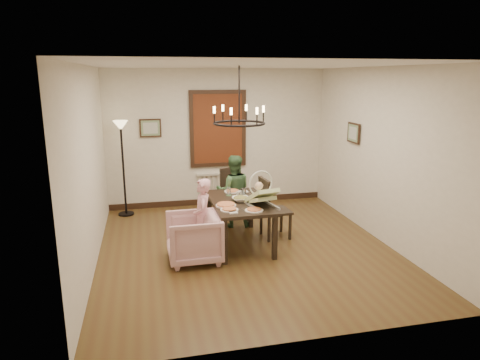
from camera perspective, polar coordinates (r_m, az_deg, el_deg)
name	(u,v)px	position (r m, az deg, el deg)	size (l,w,h in m)	color
room_shell	(241,157)	(6.79, 0.09, 3.11)	(4.51, 5.00, 2.81)	brown
dining_table	(239,206)	(6.81, -0.10, -3.47)	(0.87, 1.54, 0.72)	black
chair_far	(235,195)	(8.00, -0.61, -1.95)	(0.43, 0.43, 0.98)	black
chair_right	(276,207)	(7.16, 4.78, -3.67)	(0.46, 0.46, 1.04)	black
armchair	(194,238)	(6.32, -6.19, -7.68)	(0.76, 0.78, 0.71)	#D7A4A6
elderly_woman	(203,224)	(6.48, -5.02, -5.83)	(0.36, 0.23, 0.98)	#E9A5B1
seated_man	(233,197)	(7.67, -0.88, -2.28)	(0.52, 0.41, 1.08)	#3C6039
baby_bouncer	(261,194)	(6.47, 2.88, -1.91)	(0.41, 0.57, 0.38)	beige
salad_bowl	(241,199)	(6.74, 0.10, -2.53)	(0.33, 0.33, 0.08)	white
pizza_platter	(226,205)	(6.51, -1.90, -3.33)	(0.31, 0.31, 0.04)	tan
drinking_glass	(244,192)	(6.97, 0.50, -1.67)	(0.08, 0.08, 0.15)	silver
window_blinds	(218,129)	(8.79, -2.96, 6.83)	(1.00, 0.03, 1.40)	brown
radiator	(219,188)	(9.05, -2.88, -1.04)	(0.92, 0.12, 0.62)	silver
picture_back	(150,128)	(8.67, -11.86, 6.80)	(0.42, 0.03, 0.36)	black
picture_right	(354,133)	(8.01, 14.90, 6.08)	(0.42, 0.03, 0.36)	black
floor_lamp	(123,170)	(8.49, -15.28, 1.32)	(0.30, 0.30, 1.80)	black
chandelier	(239,123)	(6.54, -0.11, 7.57)	(0.80, 0.80, 0.04)	black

